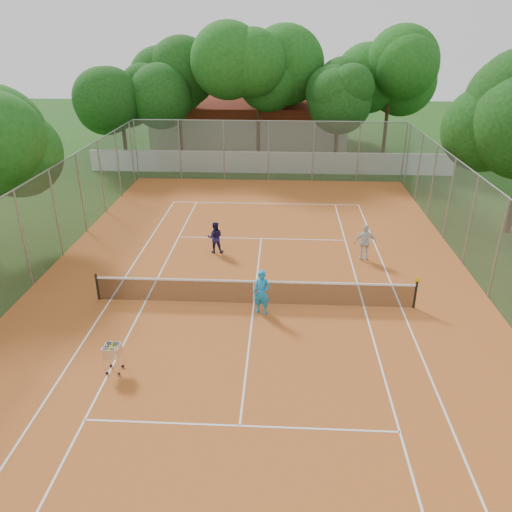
{
  "coord_description": "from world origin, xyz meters",
  "views": [
    {
      "loc": [
        0.96,
        -16.34,
        9.41
      ],
      "look_at": [
        0.0,
        1.5,
        1.3
      ],
      "focal_mm": 35.0,
      "sensor_mm": 36.0,
      "label": 1
    }
  ],
  "objects_px": {
    "player_near": "(262,292)",
    "player_far_right": "(365,242)",
    "clubhouse": "(250,119)",
    "ball_hopper": "(113,357)",
    "tennis_net": "(254,292)",
    "player_far_left": "(215,237)"
  },
  "relations": [
    {
      "from": "ball_hopper",
      "to": "player_near",
      "type": "bearing_deg",
      "value": 55.14
    },
    {
      "from": "clubhouse",
      "to": "ball_hopper",
      "type": "xyz_separation_m",
      "value": [
        -1.95,
        -33.32,
        -1.68
      ]
    },
    {
      "from": "player_near",
      "to": "player_far_left",
      "type": "distance_m",
      "value": 5.84
    },
    {
      "from": "player_near",
      "to": "player_far_right",
      "type": "distance_m",
      "value": 6.55
    },
    {
      "from": "clubhouse",
      "to": "player_far_right",
      "type": "relative_size",
      "value": 9.87
    },
    {
      "from": "player_near",
      "to": "player_far_right",
      "type": "height_order",
      "value": "player_near"
    },
    {
      "from": "tennis_net",
      "to": "player_near",
      "type": "relative_size",
      "value": 7.02
    },
    {
      "from": "clubhouse",
      "to": "ball_hopper",
      "type": "height_order",
      "value": "clubhouse"
    },
    {
      "from": "clubhouse",
      "to": "ball_hopper",
      "type": "bearing_deg",
      "value": -93.35
    },
    {
      "from": "player_far_left",
      "to": "tennis_net",
      "type": "bearing_deg",
      "value": 109.54
    },
    {
      "from": "tennis_net",
      "to": "clubhouse",
      "type": "distance_m",
      "value": 29.12
    },
    {
      "from": "tennis_net",
      "to": "player_far_right",
      "type": "relative_size",
      "value": 7.15
    },
    {
      "from": "clubhouse",
      "to": "player_far_left",
      "type": "distance_m",
      "value": 24.38
    },
    {
      "from": "player_near",
      "to": "ball_hopper",
      "type": "distance_m",
      "value": 5.63
    },
    {
      "from": "tennis_net",
      "to": "player_near",
      "type": "bearing_deg",
      "value": -64.23
    },
    {
      "from": "player_near",
      "to": "player_far_left",
      "type": "relative_size",
      "value": 1.15
    },
    {
      "from": "tennis_net",
      "to": "player_near",
      "type": "height_order",
      "value": "player_near"
    },
    {
      "from": "player_far_left",
      "to": "player_far_right",
      "type": "bearing_deg",
      "value": 171.93
    },
    {
      "from": "player_far_left",
      "to": "ball_hopper",
      "type": "bearing_deg",
      "value": 73.88
    },
    {
      "from": "tennis_net",
      "to": "ball_hopper",
      "type": "xyz_separation_m",
      "value": [
        -3.95,
        -4.32,
        0.01
      ]
    },
    {
      "from": "player_near",
      "to": "tennis_net",
      "type": "bearing_deg",
      "value": 133.88
    },
    {
      "from": "clubhouse",
      "to": "player_far_right",
      "type": "distance_m",
      "value": 25.72
    }
  ]
}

